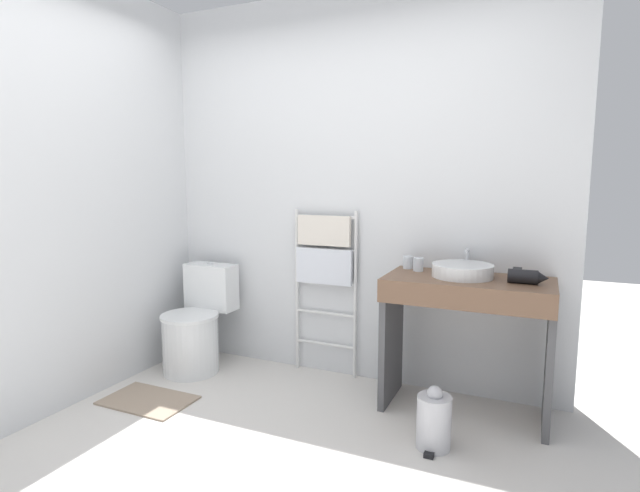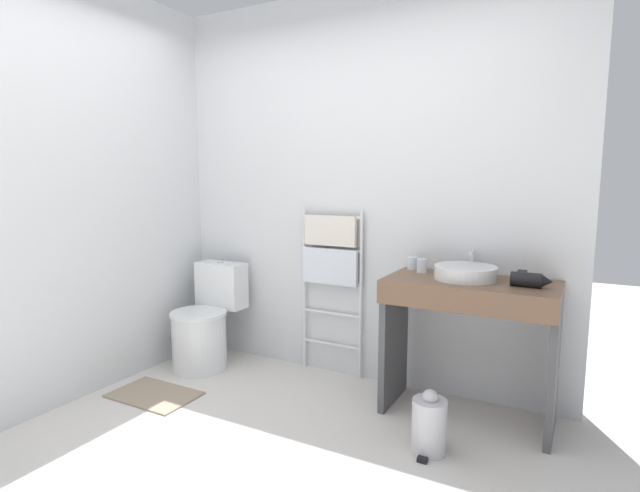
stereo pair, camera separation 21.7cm
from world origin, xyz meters
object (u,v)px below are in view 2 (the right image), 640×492
at_px(sink_basin, 465,272).
at_px(cup_near_wall, 412,263).
at_px(towel_radiator, 330,260).
at_px(cup_near_edge, 422,266).
at_px(toilet, 205,325).
at_px(trash_bin, 429,425).
at_px(hair_dryer, 529,279).

distance_m(sink_basin, cup_near_wall, 0.39).
xyz_separation_m(sink_basin, cup_near_wall, (-0.36, 0.14, 0.00)).
relative_size(towel_radiator, cup_near_edge, 13.94).
bearing_deg(cup_near_wall, cup_near_edge, -37.51).
bearing_deg(toilet, trash_bin, -11.80).
xyz_separation_m(sink_basin, hair_dryer, (0.35, -0.04, -0.00)).
bearing_deg(toilet, cup_near_edge, 7.43).
bearing_deg(sink_basin, toilet, -176.07).
height_order(toilet, towel_radiator, towel_radiator).
distance_m(towel_radiator, trash_bin, 1.34).
relative_size(toilet, hair_dryer, 3.64).
bearing_deg(cup_near_edge, sink_basin, -15.55).
bearing_deg(towel_radiator, cup_near_edge, -8.10).
bearing_deg(cup_near_wall, sink_basin, -21.20).
bearing_deg(cup_near_edge, towel_radiator, 171.90).
relative_size(cup_near_wall, hair_dryer, 0.39).
bearing_deg(hair_dryer, trash_bin, -129.47).
bearing_deg(cup_near_wall, hair_dryer, -14.12).
distance_m(cup_near_edge, trash_bin, 0.96).
bearing_deg(toilet, towel_radiator, 18.79).
height_order(towel_radiator, hair_dryer, towel_radiator).
bearing_deg(cup_near_edge, hair_dryer, -10.45).
height_order(towel_radiator, trash_bin, towel_radiator).
xyz_separation_m(towel_radiator, cup_near_wall, (0.61, -0.04, 0.03)).
bearing_deg(sink_basin, cup_near_edge, 164.45).
bearing_deg(sink_basin, cup_near_wall, 158.80).
xyz_separation_m(cup_near_wall, cup_near_edge, (0.08, -0.06, 0.00)).
bearing_deg(hair_dryer, toilet, -177.64).
bearing_deg(towel_radiator, trash_bin, -36.48).
height_order(hair_dryer, trash_bin, hair_dryer).
bearing_deg(hair_dryer, sink_basin, 173.84).
bearing_deg(trash_bin, hair_dryer, 50.53).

